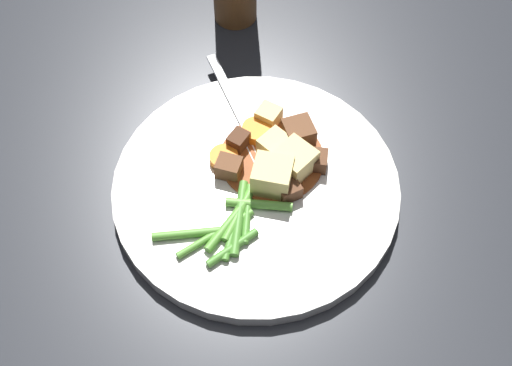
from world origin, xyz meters
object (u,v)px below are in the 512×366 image
Objects in this scene: dinner_plate at (256,187)px; meat_chunk_3 at (288,189)px; carrot_slice_4 at (285,142)px; potato_chunk_0 at (272,177)px; carrot_slice_0 at (284,175)px; fork at (240,115)px; carrot_slice_1 at (226,156)px; meat_chunk_0 at (315,161)px; meat_chunk_1 at (229,167)px; potato_chunk_2 at (276,148)px; meat_chunk_2 at (238,141)px; potato_chunk_1 at (295,161)px; meat_chunk_4 at (300,135)px; carrot_slice_2 at (257,132)px; carrot_slice_3 at (293,154)px; potato_chunk_3 at (269,116)px.

dinner_plate is 12.54× the size of meat_chunk_3.
potato_chunk_0 is at bearing -155.63° from carrot_slice_4.
fork is (0.03, 0.09, -0.00)m from carrot_slice_0.
meat_chunk_0 is (0.05, -0.07, 0.00)m from carrot_slice_1.
meat_chunk_1 reaches higher than meat_chunk_0.
potato_chunk_2 reaches higher than meat_chunk_3.
carrot_slice_4 reaches higher than fork.
fork is (0.06, 0.04, -0.01)m from meat_chunk_1.
potato_chunk_2 is 0.04m from meat_chunk_2.
potato_chunk_2 is 0.05m from meat_chunk_1.
potato_chunk_2 reaches higher than meat_chunk_1.
carrot_slice_4 is 0.06m from fork.
carrot_slice_4 is 0.93× the size of potato_chunk_1.
meat_chunk_0 is 0.81× the size of meat_chunk_4.
potato_chunk_1 is at bearing -151.14° from meat_chunk_4.
meat_chunk_2 is (-0.02, 0.01, 0.00)m from carrot_slice_2.
meat_chunk_2 is 0.13× the size of fork.
meat_chunk_1 is at bearing 122.88° from carrot_slice_0.
meat_chunk_0 reaches higher than carrot_slice_3.
dinner_plate is at bearing 169.44° from carrot_slice_3.
carrot_slice_0 is 0.97× the size of carrot_slice_4.
carrot_slice_4 is at bearing 54.23° from potato_chunk_1.
meat_chunk_4 is (0.01, -0.01, 0.01)m from carrot_slice_4.
meat_chunk_4 is at bearing -16.16° from potato_chunk_2.
carrot_slice_0 is 0.85× the size of potato_chunk_0.
carrot_slice_2 is 1.37× the size of potato_chunk_3.
carrot_slice_2 is 0.03m from carrot_slice_4.
meat_chunk_1 is (-0.02, 0.04, -0.01)m from potato_chunk_0.
meat_chunk_3 is at bearing -84.64° from carrot_slice_1.
potato_chunk_0 is (0.00, -0.06, 0.01)m from carrot_slice_1.
meat_chunk_2 is at bearing 80.27° from meat_chunk_3.
carrot_slice_2 is at bearing 108.90° from carrot_slice_4.
meat_chunk_1 is (-0.01, -0.01, 0.00)m from carrot_slice_1.
carrot_slice_3 is 0.02m from meat_chunk_4.
meat_chunk_3 is (-0.06, -0.07, -0.00)m from potato_chunk_3.
dinner_plate is 0.04m from carrot_slice_1.
potato_chunk_0 is 0.06m from meat_chunk_4.
carrot_slice_1 is at bearing 177.11° from potato_chunk_3.
carrot_slice_1 is 0.07m from potato_chunk_1.
meat_chunk_2 reaches higher than carrot_slice_3.
potato_chunk_0 is (-0.04, -0.05, 0.01)m from carrot_slice_2.
dinner_plate is at bearing -141.14° from carrot_slice_2.
carrot_slice_3 is 1.45× the size of meat_chunk_3.
meat_chunk_1 is 0.83× the size of meat_chunk_4.
meat_chunk_4 reaches higher than fork.
potato_chunk_3 is 0.78× the size of meat_chunk_4.
potato_chunk_2 is 1.49× the size of meat_chunk_2.
carrot_slice_4 is at bearing -109.27° from potato_chunk_3.
potato_chunk_3 is (0.03, 0.03, -0.00)m from potato_chunk_2.
meat_chunk_3 is (-0.03, -0.01, -0.01)m from potato_chunk_1.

